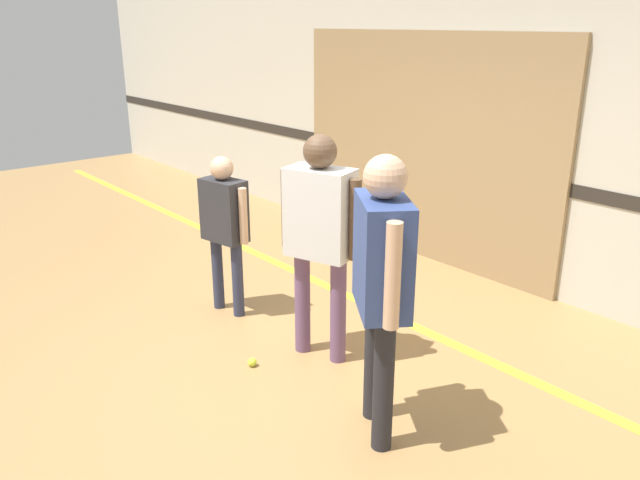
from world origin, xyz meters
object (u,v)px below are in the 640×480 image
object	(u,v)px
person_student_left	(224,218)
tennis_ball_by_spare_racket	(375,283)
person_instructor	(320,225)
racket_spare_on_floor	(383,293)
person_student_right	(382,270)
tennis_ball_near_instructor	(252,362)

from	to	relation	value
person_student_left	tennis_ball_by_spare_racket	xyz separation A→B (m)	(0.45, 1.34, -0.81)
person_instructor	racket_spare_on_floor	world-z (taller)	person_instructor
person_student_right	racket_spare_on_floor	xyz separation A→B (m)	(-1.37, 1.50, -1.06)
racket_spare_on_floor	tennis_ball_by_spare_racket	xyz separation A→B (m)	(-0.19, 0.08, 0.02)
person_student_left	racket_spare_on_floor	distance (m)	1.64
person_student_right	racket_spare_on_floor	distance (m)	2.29
tennis_ball_by_spare_racket	racket_spare_on_floor	bearing A→B (deg)	-23.23
person_instructor	person_student_right	xyz separation A→B (m)	(0.93, -0.34, 0.03)
racket_spare_on_floor	tennis_ball_near_instructor	world-z (taller)	tennis_ball_near_instructor
person_student_left	person_student_right	distance (m)	2.04
person_student_right	racket_spare_on_floor	size ratio (longest dim) A/B	3.25
person_instructor	person_student_right	size ratio (longest dim) A/B	0.97
person_student_right	tennis_ball_near_instructor	bearing A→B (deg)	43.13
person_student_right	tennis_ball_by_spare_racket	distance (m)	2.45
person_student_right	tennis_ball_by_spare_racket	xyz separation A→B (m)	(-1.56, 1.58, -1.03)
person_student_left	person_student_right	world-z (taller)	person_student_right
person_instructor	person_student_left	world-z (taller)	person_instructor
tennis_ball_near_instructor	person_student_right	bearing A→B (deg)	7.50
person_student_right	tennis_ball_near_instructor	distance (m)	1.53
person_student_left	person_student_right	bearing A→B (deg)	-16.72
person_student_left	racket_spare_on_floor	world-z (taller)	person_student_left
person_student_right	tennis_ball_by_spare_racket	bearing A→B (deg)	-9.62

